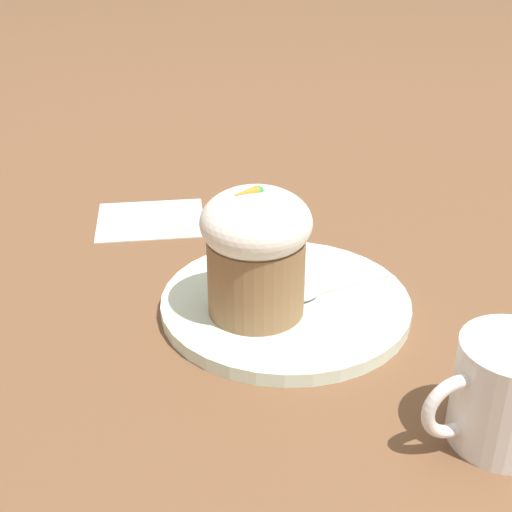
% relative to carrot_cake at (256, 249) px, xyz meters
% --- Properties ---
extents(ground_plane, '(4.00, 4.00, 0.00)m').
position_rel_carrot_cake_xyz_m(ground_plane, '(-0.03, -0.01, -0.07)').
color(ground_plane, brown).
extents(dessert_plate, '(0.22, 0.22, 0.01)m').
position_rel_carrot_cake_xyz_m(dessert_plate, '(-0.03, -0.01, -0.07)').
color(dessert_plate, silver).
rests_on(dessert_plate, ground_plane).
extents(carrot_cake, '(0.09, 0.09, 0.12)m').
position_rel_carrot_cake_xyz_m(carrot_cake, '(0.00, 0.00, 0.00)').
color(carrot_cake, olive).
rests_on(carrot_cake, dessert_plate).
extents(spoon, '(0.11, 0.04, 0.01)m').
position_rel_carrot_cake_xyz_m(spoon, '(-0.06, -0.01, -0.06)').
color(spoon, '#B7B7BC').
rests_on(spoon, dessert_plate).
extents(coffee_cup, '(0.10, 0.07, 0.08)m').
position_rel_carrot_cake_xyz_m(coffee_cup, '(-0.11, 0.19, -0.03)').
color(coffee_cup, white).
rests_on(coffee_cup, ground_plane).
extents(paper_napkin, '(0.14, 0.13, 0.00)m').
position_rel_carrot_cake_xyz_m(paper_napkin, '(0.04, -0.24, -0.07)').
color(paper_napkin, white).
rests_on(paper_napkin, ground_plane).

